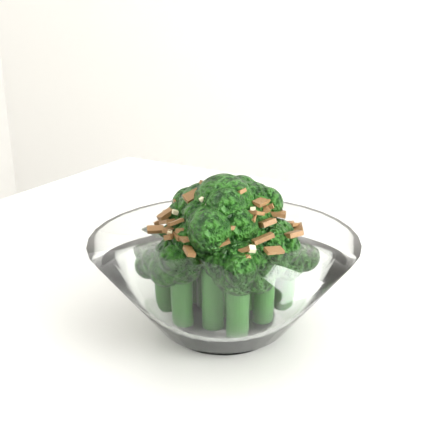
% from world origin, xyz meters
% --- Properties ---
extents(broccoli_dish, '(0.19, 0.19, 0.12)m').
position_xyz_m(broccoli_dish, '(-0.25, 0.19, 0.80)').
color(broccoli_dish, white).
rests_on(broccoli_dish, table).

